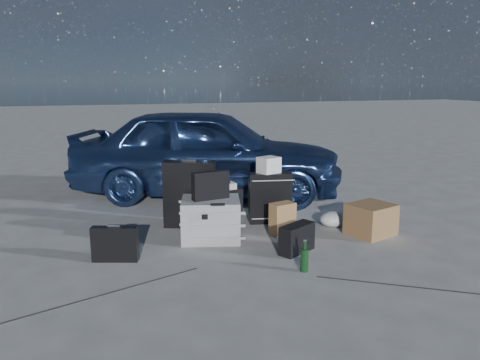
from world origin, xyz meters
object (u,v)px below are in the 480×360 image
object	(u,v)px
pelican_case	(211,219)
suitcase_left	(190,194)
suitcase_right	(270,198)
duffel_bag	(215,201)
briefcase	(115,244)
green_bottle	(305,256)
car	(208,152)
cardboard_box	(371,219)

from	to	relation	value
pelican_case	suitcase_left	world-z (taller)	suitcase_left
suitcase_right	duffel_bag	xyz separation A→B (m)	(-0.50, 0.54, -0.13)
briefcase	green_bottle	bearing A→B (deg)	-7.60
briefcase	suitcase_left	size ratio (longest dim) A/B	0.56
car	briefcase	size ratio (longest dim) A/B	8.98
suitcase_left	car	bearing A→B (deg)	88.36
green_bottle	pelican_case	bearing A→B (deg)	115.66
suitcase_right	duffel_bag	bearing A→B (deg)	145.94
car	pelican_case	xyz separation A→B (m)	(-0.49, -1.83, -0.42)
suitcase_left	green_bottle	bearing A→B (deg)	-46.52
briefcase	duffel_bag	world-z (taller)	briefcase
briefcase	duffel_bag	distance (m)	1.76
car	duffel_bag	distance (m)	1.08
suitcase_right	green_bottle	bearing A→B (deg)	-88.37
green_bottle	cardboard_box	bearing A→B (deg)	30.20
suitcase_right	green_bottle	size ratio (longest dim) A/B	2.13
duffel_bag	cardboard_box	world-z (taller)	cardboard_box
duffel_bag	car	bearing A→B (deg)	77.61
car	duffel_bag	bearing A→B (deg)	-166.93
cardboard_box	suitcase_right	bearing A→B (deg)	137.33
car	suitcase_left	world-z (taller)	car
car	green_bottle	size ratio (longest dim) A/B	13.63
pelican_case	suitcase_right	xyz separation A→B (m)	(0.81, 0.35, 0.08)
pelican_case	cardboard_box	xyz separation A→B (m)	(1.65, -0.43, -0.05)
car	suitcase_right	xyz separation A→B (m)	(0.32, -1.49, -0.34)
car	suitcase_left	size ratio (longest dim) A/B	5.02
pelican_case	cardboard_box	distance (m)	1.71
car	green_bottle	distance (m)	2.96
cardboard_box	duffel_bag	bearing A→B (deg)	135.58
suitcase_right	suitcase_left	bearing A→B (deg)	-177.09
car	suitcase_left	xyz separation A→B (m)	(-0.59, -1.33, -0.26)
briefcase	green_bottle	size ratio (longest dim) A/B	1.52
pelican_case	duffel_bag	world-z (taller)	pelican_case
pelican_case	cardboard_box	size ratio (longest dim) A/B	1.33
pelican_case	cardboard_box	bearing A→B (deg)	1.83
car	green_bottle	bearing A→B (deg)	-155.44
briefcase	green_bottle	xyz separation A→B (m)	(1.51, -0.79, -0.02)
car	briefcase	bearing A→B (deg)	169.06
suitcase_right	duffel_bag	distance (m)	0.75
suitcase_left	suitcase_right	world-z (taller)	suitcase_left
duffel_bag	cardboard_box	distance (m)	1.88
car	briefcase	xyz separation A→B (m)	(-1.48, -2.13, -0.47)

